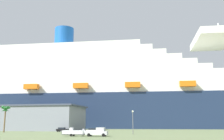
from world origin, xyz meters
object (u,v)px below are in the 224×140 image
Objects in this scene: cruise_ship at (104,95)px; street_lamp at (133,118)px; small_boat_on_trailer at (76,132)px; parked_car_black_coupe at (62,129)px; parked_car_white_van at (93,131)px; palm_tree at (5,111)px; pickup_truck at (98,132)px.

street_lamp is at bearing -76.42° from cruise_ship.
small_boat_on_trailer reaches higher than parked_car_black_coupe.
parked_car_white_van is (-13.22, 8.14, -3.77)m from street_lamp.
palm_tree is (-31.26, 22.48, 6.57)m from small_boat_on_trailer.
parked_car_white_van is (1.02, 19.10, -0.13)m from small_boat_on_trailer.
small_boat_on_trailer is 18.34m from street_lamp.
small_boat_on_trailer is at bearing -67.33° from parked_car_black_coupe.
parked_car_black_coupe is at bearing 120.84° from pickup_truck.
parked_car_black_coupe and parked_car_white_van have the same top height.
small_boat_on_trailer is 1.11× the size of street_lamp.
street_lamp is 1.56× the size of parked_car_white_van.
parked_car_white_van is at bearing -38.77° from parked_car_black_coupe.
pickup_truck is 0.83× the size of street_lamp.
palm_tree is (-26.80, -65.90, -12.03)m from cruise_ship.
street_lamp is 1.57× the size of parked_car_black_coupe.
small_boat_on_trailer is 19.13m from parked_car_white_van.
cruise_ship is 54.18× the size of parked_car_white_van.
parked_car_white_van is (32.28, -3.38, -6.70)m from palm_tree.
street_lamp is at bearing -31.60° from parked_car_white_van.
cruise_ship is 26.03× the size of palm_tree.
pickup_truck reaches higher than parked_car_black_coupe.
street_lamp is 15.98m from parked_car_white_van.
pickup_truck is at bearing -59.16° from parked_car_black_coupe.
pickup_truck is 0.75× the size of small_boat_on_trailer.
small_boat_on_trailer is (4.45, -88.38, -18.60)m from cruise_ship.
small_boat_on_trailer is at bearing -35.72° from palm_tree.
cruise_ship is 72.15m from palm_tree.
cruise_ship is at bearing 82.14° from parked_car_black_coupe.
palm_tree is at bearing 144.28° from small_boat_on_trailer.
cruise_ship is 42.03× the size of pickup_truck.
palm_tree reaches higher than street_lamp.
street_lamp is at bearing 52.91° from pickup_truck.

